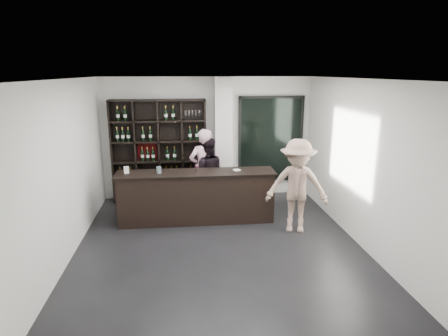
{
  "coord_description": "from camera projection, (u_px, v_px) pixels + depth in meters",
  "views": [
    {
      "loc": [
        -0.6,
        -6.18,
        3.02
      ],
      "look_at": [
        0.22,
        1.1,
        1.12
      ],
      "focal_mm": 30.0,
      "sensor_mm": 36.0,
      "label": 1
    }
  ],
  "objects": [
    {
      "name": "structural_column",
      "position": [
        223.0,
        140.0,
        8.81
      ],
      "size": [
        0.4,
        0.4,
        2.9
      ],
      "primitive_type": "cube",
      "color": "silver",
      "rests_on": "floor"
    },
    {
      "name": "taster_pink",
      "position": [
        204.0,
        169.0,
        8.3
      ],
      "size": [
        0.76,
        0.62,
        1.81
      ],
      "primitive_type": "imported",
      "rotation": [
        0.0,
        0.0,
        3.46
      ],
      "color": "#D09EAE",
      "rests_on": "floor"
    },
    {
      "name": "glass_panel",
      "position": [
        271.0,
        139.0,
        9.17
      ],
      "size": [
        1.6,
        0.08,
        2.1
      ],
      "color": "black",
      "rests_on": "floor"
    },
    {
      "name": "card_stand",
      "position": [
        126.0,
        170.0,
        7.4
      ],
      "size": [
        0.1,
        0.07,
        0.14
      ],
      "primitive_type": "cube",
      "rotation": [
        0.0,
        0.0,
        0.31
      ],
      "color": "white",
      "rests_on": "tasting_counter"
    },
    {
      "name": "tasting_counter",
      "position": [
        196.0,
        197.0,
        7.65
      ],
      "size": [
        3.2,
        0.67,
        1.05
      ],
      "rotation": [
        0.0,
        0.0,
        -0.01
      ],
      "color": "black",
      "rests_on": "floor"
    },
    {
      "name": "customer",
      "position": [
        297.0,
        186.0,
        7.09
      ],
      "size": [
        1.32,
        0.99,
        1.81
      ],
      "primitive_type": "imported",
      "rotation": [
        0.0,
        0.0,
        -0.3
      ],
      "color": "gray",
      "rests_on": "floor"
    },
    {
      "name": "floor",
      "position": [
        219.0,
        244.0,
        6.77
      ],
      "size": [
        5.0,
        5.5,
        0.01
      ],
      "primitive_type": "cube",
      "color": "black",
      "rests_on": "ground"
    },
    {
      "name": "taster_black",
      "position": [
        207.0,
        173.0,
        8.33
      ],
      "size": [
        0.8,
        0.64,
        1.62
      ],
      "primitive_type": "imported",
      "rotation": [
        0.0,
        0.0,
        3.11
      ],
      "color": "black",
      "rests_on": "floor"
    },
    {
      "name": "wine_glass",
      "position": [
        197.0,
        167.0,
        7.49
      ],
      "size": [
        0.09,
        0.09,
        0.19
      ],
      "primitive_type": null,
      "rotation": [
        0.0,
        0.0,
        0.19
      ],
      "color": "white",
      "rests_on": "tasting_counter"
    },
    {
      "name": "wine_shelf",
      "position": [
        159.0,
        151.0,
        8.81
      ],
      "size": [
        2.2,
        0.35,
        2.4
      ],
      "primitive_type": null,
      "color": "black",
      "rests_on": "floor"
    },
    {
      "name": "napkin_stack",
      "position": [
        237.0,
        170.0,
        7.64
      ],
      "size": [
        0.15,
        0.15,
        0.02
      ],
      "primitive_type": "cube",
      "rotation": [
        0.0,
        0.0,
        0.36
      ],
      "color": "white",
      "rests_on": "tasting_counter"
    },
    {
      "name": "spit_cup",
      "position": [
        159.0,
        170.0,
        7.42
      ],
      "size": [
        0.11,
        0.11,
        0.13
      ],
      "primitive_type": "cylinder",
      "rotation": [
        0.0,
        0.0,
        0.12
      ],
      "color": "#A1B8C1",
      "rests_on": "tasting_counter"
    }
  ]
}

